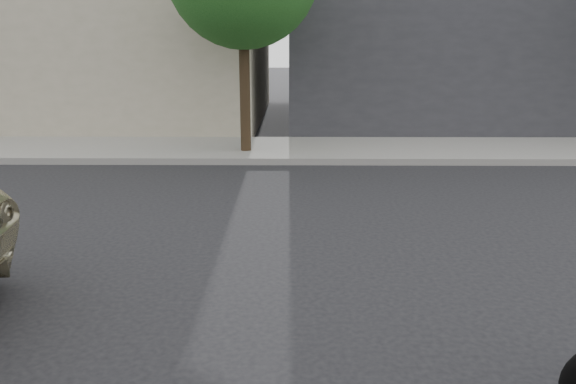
# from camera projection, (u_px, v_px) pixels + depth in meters

# --- Properties ---
(ground) EXTENTS (120.00, 120.00, 0.00)m
(ground) POSITION_uv_depth(u_px,v_px,m) (358.00, 243.00, 7.49)
(ground) COLOR black
(ground) RESTS_ON ground
(far_sidewalk) EXTENTS (44.00, 3.00, 0.15)m
(far_sidewalk) POSITION_uv_depth(u_px,v_px,m) (329.00, 150.00, 13.76)
(far_sidewalk) COLOR gray
(far_sidewalk) RESTS_ON ground
(far_building_dark) EXTENTS (16.00, 11.00, 7.00)m
(far_building_dark) POSITION_uv_depth(u_px,v_px,m) (519.00, 17.00, 19.59)
(far_building_dark) COLOR #2C2C31
(far_building_dark) RESTS_ON ground
(far_building_cream) EXTENTS (14.00, 11.00, 8.00)m
(far_building_cream) POSITION_uv_depth(u_px,v_px,m) (62.00, 3.00, 19.62)
(far_building_cream) COLOR #A29B82
(far_building_cream) RESTS_ON ground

